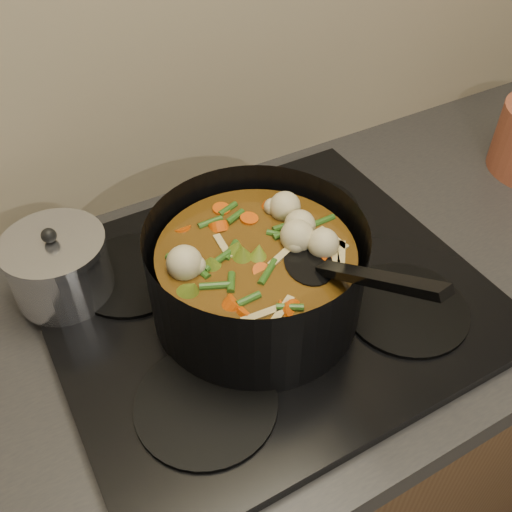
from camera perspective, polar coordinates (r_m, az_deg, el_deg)
counter at (r=1.24m, az=0.66°, el=-18.57°), size 2.64×0.64×0.91m
stovetop at (r=0.86m, az=0.90°, el=-3.98°), size 0.62×0.54×0.03m
stockpot at (r=0.78m, az=0.05°, el=-1.82°), size 0.31×0.40×0.22m
saucepan at (r=0.86m, az=-19.08°, el=-1.01°), size 0.15×0.15×0.12m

